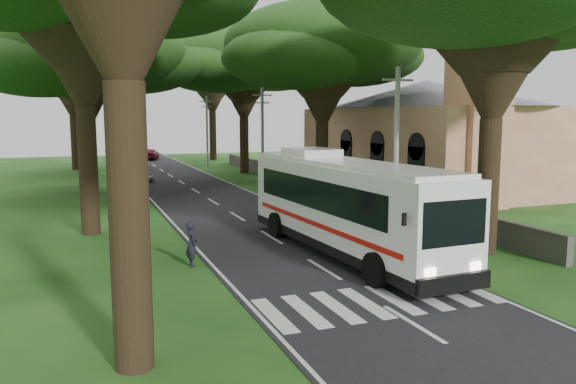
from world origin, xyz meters
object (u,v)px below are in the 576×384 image
Objects in this scene: pole_mid at (262,136)px; distant_car_b at (125,157)px; pole_far at (207,130)px; pedestrian at (191,244)px; coach_bus at (346,204)px; pole_near at (396,150)px; distant_car_a at (142,172)px; church at (426,127)px; distant_car_c at (150,154)px.

pole_mid reaches higher than distant_car_b.
pole_far is 43.03m from pedestrian.
pole_near is at bearing 26.59° from coach_bus.
pole_near is at bearing -86.77° from pedestrian.
distant_car_a is at bearing -9.31° from pedestrian.
distant_car_a is at bearing 106.31° from pole_near.
distant_car_c is (-17.06, 37.91, -4.19)m from church.
pole_mid is (0.00, 20.00, 0.00)m from pole_near.
distant_car_c is (-4.70, 13.46, -3.46)m from pole_far.
pole_far is at bearing -58.58° from distant_car_b.
distant_car_a is at bearing 94.02° from distant_car_c.
pole_mid is at bearing 110.87° from distant_car_c.
coach_bus is (-3.65, -42.08, -2.07)m from pole_far.
coach_bus is 51.30m from distant_car_b.
pole_near is 40.00m from pole_far.
church is at bearing -63.18° from pole_far.
pedestrian reaches higher than distant_car_a.
pole_mid is 24.15m from pedestrian.
distant_car_c is (3.80, 24.42, -0.05)m from distant_car_a.
pedestrian is at bearing -170.33° from pole_near.
church is at bearing 127.10° from distant_car_c.
distant_car_a reaches higher than distant_car_c.
pole_near is 1.88× the size of distant_car_b.
pedestrian reaches higher than distant_car_c.
pole_near is 49.81m from distant_car_b.
church is 28.57m from pedestrian.
pedestrian is at bearing -142.40° from church.
distant_car_c is at bearing 87.95° from coach_bus.
distant_car_c is (-1.05, 55.54, -1.39)m from coach_bus.
distant_car_a is 24.71m from distant_car_c.
distant_car_a is (-8.50, -10.96, -3.41)m from pole_far.
distant_car_b is (-8.36, 48.98, -3.45)m from pole_near.
distant_car_b is (0.14, 19.94, -0.04)m from distant_car_a.
coach_bus is at bearing 103.96° from distant_car_c.
pole_near is at bearing -91.84° from distant_car_b.
pedestrian is at bearing 173.55° from coach_bus.
distant_car_b is (-8.36, 28.98, -3.45)m from pole_mid.
distant_car_b is (-8.36, 8.98, -3.45)m from pole_far.
pole_far is 14.28m from distant_car_a.
distant_car_a is at bearing 147.11° from church.
pole_mid is 1.00× the size of pole_far.
distant_car_c is at bearing 98.00° from pole_mid.
pole_far reaches higher than distant_car_b.
pole_mid and pole_far have the same top height.
distant_car_a is at bearing 95.73° from coach_bus.
pole_near and pole_mid have the same top height.
coach_bus reaches higher than distant_car_c.
pole_near reaches higher than distant_car_c.
pole_mid is (-12.36, 4.45, -0.73)m from church.
church is at bearing -69.73° from distant_car_b.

